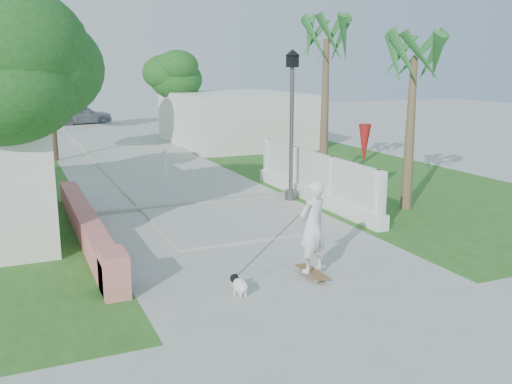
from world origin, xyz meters
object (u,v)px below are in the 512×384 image
street_lamp (292,119)px  parked_car (81,115)px  patio_umbrella (364,145)px  bollard (165,164)px  dog (239,284)px  skateboarder (299,233)px

street_lamp → parked_car: bearing=96.8°
parked_car → patio_umbrella: bearing=177.7°
street_lamp → bollard: street_lamp is taller
dog → bollard: bearing=71.2°
street_lamp → skateboarder: size_ratio=2.24×
patio_umbrella → dog: (-6.08, -5.21, -1.49)m
street_lamp → skateboarder: street_lamp is taller
street_lamp → parked_car: street_lamp is taller
patio_umbrella → dog: bearing=-139.4°
street_lamp → parked_car: 25.79m
street_lamp → patio_umbrella: 2.27m
bollard → parked_car: 21.05m
skateboarder → dog: size_ratio=3.75×
bollard → skateboarder: size_ratio=0.55×
bollard → parked_car: bearing=90.9°
skateboarder → parked_car: bearing=-109.5°
street_lamp → patio_umbrella: street_lamp is taller
street_lamp → bollard: size_ratio=4.07×
parked_car → bollard: bearing=168.1°
skateboarder → parked_car: (-0.18, 31.50, -0.22)m
patio_umbrella → skateboarder: (-4.76, -4.95, -0.77)m
skateboarder → patio_umbrella: bearing=-153.7°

